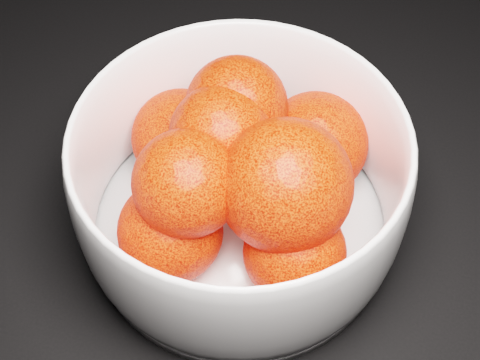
# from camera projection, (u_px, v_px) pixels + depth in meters

# --- Properties ---
(ground) EXTENTS (3.00, 3.00, 0.00)m
(ground) POSITION_uv_depth(u_px,v_px,m) (388.00, 39.00, 0.65)
(ground) COLOR black
(ground) RESTS_ON ground
(bowl) EXTENTS (0.24, 0.24, 0.11)m
(bowl) POSITION_uv_depth(u_px,v_px,m) (240.00, 185.00, 0.47)
(bowl) COLOR white
(bowl) RESTS_ON ground
(orange_pile) EXTENTS (0.18, 0.18, 0.13)m
(orange_pile) POSITION_uv_depth(u_px,v_px,m) (242.00, 170.00, 0.46)
(orange_pile) COLOR #FF250A
(orange_pile) RESTS_ON bowl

